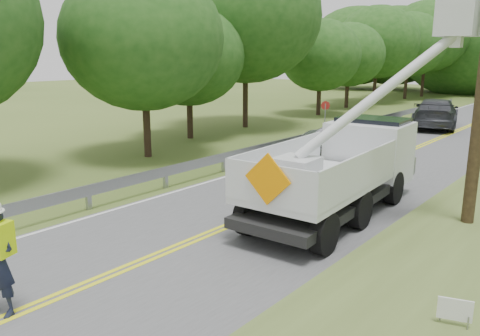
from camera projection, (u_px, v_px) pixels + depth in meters
The scene contains 9 objects.
ground at pixel (27, 310), 8.49m from camera, with size 140.00×140.00×0.00m, color #475F23.
road at pixel (367, 168), 19.02m from camera, with size 7.20×96.00×0.03m.
guardrail at pixel (295, 141), 22.05m from camera, with size 0.18×48.00×0.77m.
treeline_left at pixel (322, 38), 34.56m from camera, with size 10.15×54.79×10.67m.
bucket_truck at pixel (356, 156), 13.81m from camera, with size 4.43×7.23×6.92m.
suv_silver at pixel (357, 137), 21.72m from camera, with size 2.49×5.39×1.50m, color #B8BABF.
suv_darkgrey at pixel (436, 113), 29.45m from camera, with size 2.49×6.13×1.78m, color #3C3E44.
stop_sign_permanent at pixel (325, 116), 24.16m from camera, with size 0.41×0.25×2.16m.
yard_sign at pixel (455, 311), 7.43m from camera, with size 0.50×0.19×0.75m.
Camera 1 is at (7.81, -3.52, 4.44)m, focal length 35.73 mm.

